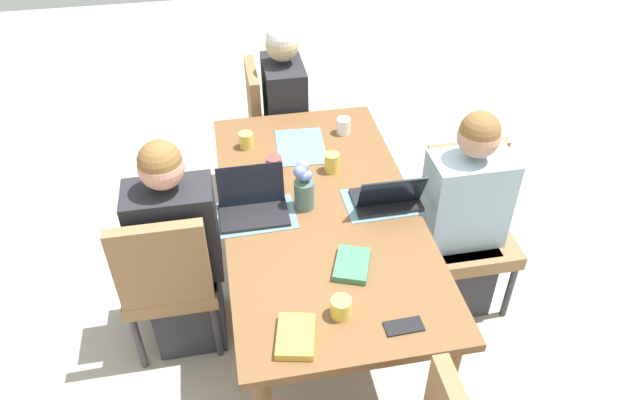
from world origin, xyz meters
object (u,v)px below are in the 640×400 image
Objects in this scene: person_head_left_left_mid at (286,124)px; coffee_mug_centre_left at (246,140)px; dining_table at (320,221)px; person_near_left_far at (180,258)px; coffee_mug_far_left at (344,126)px; phone_black at (404,326)px; coffee_mug_centre_right at (341,308)px; person_far_left_near at (461,226)px; coffee_mug_near_left at (274,165)px; chair_head_left_left_mid at (273,124)px; book_red_cover at (296,336)px; book_blue_cover at (352,264)px; flower_vase at (304,187)px; coffee_mug_near_right at (332,162)px; laptop_near_left_far at (253,205)px; chair_near_left_far at (168,275)px; laptop_far_left_near at (388,198)px; chair_far_left_near at (466,219)px.

person_head_left_left_mid is 13.80× the size of coffee_mug_centre_left.
person_near_left_far is at bearing -90.09° from dining_table.
phone_black is (1.40, -0.07, -0.04)m from coffee_mug_far_left.
coffee_mug_centre_right is (1.25, 0.25, -0.00)m from coffee_mug_centre_left.
person_far_left_near is 1.23m from coffee_mug_centre_left.
person_far_left_near reaches higher than coffee_mug_near_left.
book_red_cover is at bearing -4.35° from chair_head_left_left_mid.
dining_table is at bearing 26.51° from coffee_mug_centre_left.
coffee_mug_far_left is at bearing 123.81° from person_near_left_far.
person_far_left_near is 5.97× the size of book_blue_cover.
flower_vase reaches higher than book_red_cover.
chair_head_left_left_mid reaches higher than dining_table.
chair_head_left_left_mid is 1.34m from person_near_left_far.
person_head_left_left_mid is 0.89m from coffee_mug_near_right.
flower_vase is at bearing 89.78° from laptop_near_left_far.
chair_head_left_left_mid is 10.02× the size of coffee_mug_far_left.
coffee_mug_centre_left is (-0.26, -0.12, -0.00)m from coffee_mug_near_left.
coffee_mug_near_right is 1.09m from book_red_cover.
book_blue_cover is 0.37m from phone_black.
person_near_left_far is 0.90m from book_red_cover.
laptop_near_left_far is 3.69× the size of coffee_mug_centre_left.
flower_vase reaches higher than chair_head_left_left_mid.
chair_near_left_far is at bearing -88.19° from person_far_left_near.
dining_table is 5.64× the size of laptop_far_left_near.
laptop_far_left_near is at bearing 88.06° from person_near_left_far.
coffee_mug_centre_left is (-0.62, -1.03, 0.25)m from person_far_left_near.
dining_table is 17.77× the size of coffee_mug_near_right.
coffee_mug_centre_left is at bearing -116.56° from chair_far_left_near.
laptop_near_left_far is at bearing -24.50° from coffee_mug_near_left.
laptop_far_left_near is (0.01, -0.41, 0.25)m from person_far_left_near.
person_head_left_left_mid is at bearing -164.04° from laptop_far_left_near.
person_head_left_left_mid is 11.76× the size of coffee_mug_near_right.
chair_head_left_left_mid reaches higher than coffee_mug_far_left.
flower_vase is (-0.03, 0.62, 0.33)m from person_near_left_far.
book_blue_cover is at bearing -60.30° from person_far_left_near.
phone_black is at bearing 7.82° from chair_head_left_left_mid.
coffee_mug_near_right is at bearing 12.72° from chair_head_left_left_mid.
chair_head_left_left_mid is at bearing -171.84° from book_red_cover.
book_red_cover is 0.44m from book_blue_cover.
phone_black is (1.96, 0.27, 0.24)m from chair_head_left_left_mid.
flower_vase is (1.17, 0.01, 0.36)m from chair_head_left_left_mid.
dining_table is 2.01× the size of chair_far_left_near.
book_red_cover reaches higher than phone_black.
coffee_mug_near_left is at bearing -97.74° from coffee_mug_near_right.
laptop_far_left_near is 0.75m from phone_black.
laptop_far_left_near is at bearing 166.06° from book_blue_cover.
coffee_mug_near_right is at bearing -21.93° from coffee_mug_far_left.
person_far_left_near is 0.88m from flower_vase.
coffee_mug_centre_left is at bearing -85.78° from coffee_mug_far_left.
person_far_left_near is at bearing 140.43° from book_blue_cover.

